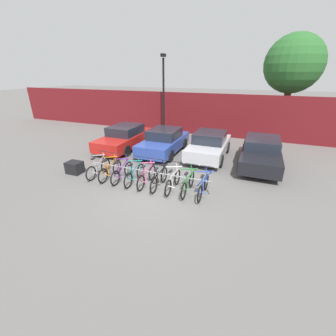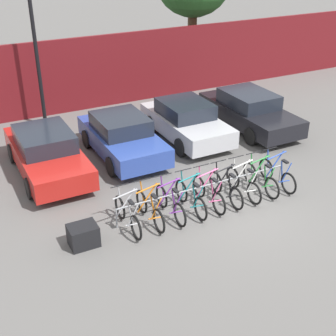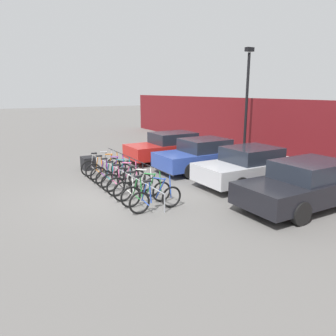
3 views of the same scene
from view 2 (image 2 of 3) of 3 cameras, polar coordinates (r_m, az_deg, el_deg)
ground_plane at (r=13.15m, az=8.42°, el=-4.89°), size 120.00×120.00×0.00m
hoarding_wall at (r=20.31m, az=-7.07°, el=11.72°), size 36.00×0.16×3.00m
bike_rack at (r=13.05m, az=4.58°, el=-2.34°), size 5.37×0.04×0.57m
bicycle_silver at (r=12.06m, az=-4.94°, el=-5.81°), size 0.68×1.71×1.05m
bicycle_orange at (r=12.27m, az=-2.22°, el=-5.07°), size 0.68×1.71×1.05m
bicycle_purple at (r=12.50m, az=0.30°, el=-4.39°), size 0.68×1.71×1.05m
bicycle_teal at (r=12.76m, az=2.78°, el=-3.70°), size 0.68×1.71×1.05m
bicycle_pink at (r=13.02m, az=4.97°, el=-3.09°), size 0.68×1.71×1.05m
bicycle_black at (r=13.29m, az=7.05°, el=-2.50°), size 0.68×1.71×1.05m
bicycle_white at (r=13.60m, az=9.16°, el=-1.90°), size 0.68×1.71×1.05m
bicycle_green at (r=13.95m, az=11.23°, el=-1.31°), size 0.68×1.71×1.05m
bicycle_blue at (r=14.30m, az=13.16°, el=-0.76°), size 0.68×1.71×1.05m
car_red at (r=15.02m, az=-14.57°, el=1.83°), size 1.91×4.42×1.40m
car_blue at (r=15.74m, az=-5.62°, el=3.84°), size 1.91×4.08×1.40m
car_silver at (r=16.96m, az=2.20°, el=5.76°), size 1.91×4.04×1.40m
car_black at (r=18.20m, az=9.87°, el=6.92°), size 1.91×4.53×1.40m
lamp_post at (r=18.14m, az=-15.86°, el=14.22°), size 0.24×0.44×5.51m
cargo_crate at (r=11.67m, az=-10.29°, el=-8.09°), size 0.70×0.56×0.55m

